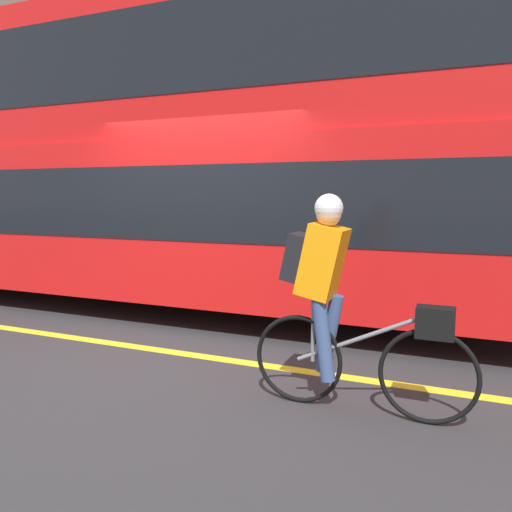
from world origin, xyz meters
TOP-DOWN VIEW (x-y plane):
  - ground_plane at (0.00, 0.00)m, footprint 80.00×80.00m
  - road_center_line at (0.00, -0.19)m, footprint 50.00×0.14m
  - sidewalk_curb at (0.00, 4.71)m, footprint 60.00×1.89m
  - building_facade at (0.00, 5.81)m, footprint 60.00×0.30m
  - bus at (-1.65, 1.65)m, footprint 11.33×2.43m
  - cyclist_on_bike at (1.98, -0.86)m, footprint 1.68×0.32m

SIDE VIEW (x-z plane):
  - ground_plane at x=0.00m, z-range 0.00..0.00m
  - road_center_line at x=0.00m, z-range 0.00..0.01m
  - sidewalk_curb at x=0.00m, z-range 0.00..0.16m
  - cyclist_on_bike at x=1.98m, z-range 0.06..1.71m
  - bus at x=-1.65m, z-range 0.22..4.29m
  - building_facade at x=0.00m, z-range 0.00..9.68m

